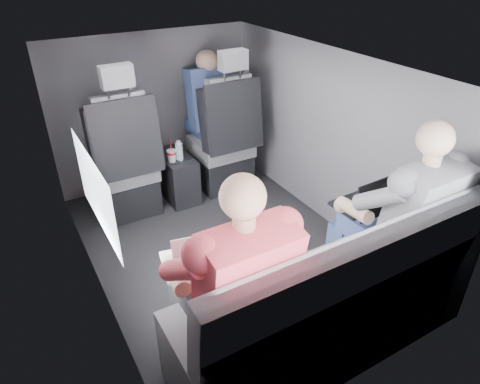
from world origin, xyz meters
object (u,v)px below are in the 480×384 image
soda_cup (172,156)px  passenger_front_right (209,101)px  front_seat_left (125,170)px  front_seat_right (224,146)px  passenger_rear_right (399,218)px  laptop_black (366,202)px  passenger_rear_left (231,285)px  center_console (177,176)px  water_bottle (179,151)px  rear_bench (321,310)px  laptop_white (203,260)px

soda_cup → passenger_front_right: passenger_front_right is taller
front_seat_left → front_seat_right: size_ratio=1.00×
front_seat_right → passenger_front_right: 0.43m
passenger_rear_right → soda_cup: bearing=110.8°
laptop_black → passenger_rear_left: bearing=-168.0°
soda_cup → passenger_front_right: (0.51, 0.32, 0.29)m
front_seat_left → soda_cup: size_ratio=5.35×
center_console → passenger_rear_left: size_ratio=0.39×
front_seat_right → soda_cup: bearing=-172.7°
passenger_rear_left → front_seat_left: bearing=88.9°
front_seat_right → laptop_black: bearing=-85.8°
front_seat_left → soda_cup: 0.39m
front_seat_right → laptop_black: 1.61m
passenger_front_right → front_seat_right: bearing=-88.2°
passenger_rear_left → passenger_front_right: size_ratio=1.65×
passenger_front_right → water_bottle: bearing=-144.2°
front_seat_left → center_console: 0.49m
center_console → rear_bench: 1.94m
front_seat_right → laptop_white: front_seat_right is taller
passenger_rear_left → passenger_rear_right: bearing=0.0°
laptop_white → passenger_rear_left: 0.22m
laptop_white → passenger_front_right: 2.08m
front_seat_right → passenger_rear_right: 1.83m
front_seat_left → passenger_front_right: 0.99m
front_seat_right → passenger_rear_left: size_ratio=1.02×
center_console → laptop_white: bearing=-107.7°
center_console → rear_bench: bearing=-90.0°
center_console → water_bottle: size_ratio=2.78×
soda_cup → laptop_white: bearing=-106.5°
soda_cup → laptop_white: size_ratio=0.60×
front_seat_right → passenger_rear_left: bearing=-117.4°
laptop_black → passenger_rear_left: passenger_rear_left is taller
passenger_front_right → passenger_rear_right: bearing=-85.8°
passenger_rear_right → passenger_front_right: bearing=94.2°
water_bottle → passenger_rear_left: (-0.49, -1.75, 0.16)m
water_bottle → front_seat_left: bearing=172.6°
water_bottle → laptop_white: laptop_white is taller
front_seat_right → passenger_front_right: bearing=91.8°
laptop_black → passenger_front_right: size_ratio=0.43×
passenger_rear_left → passenger_rear_right: (1.08, 0.00, -0.00)m
rear_bench → laptop_black: (0.57, 0.32, 0.32)m
soda_cup → passenger_front_right: 0.67m
rear_bench → passenger_rear_right: size_ratio=1.29×
center_console → passenger_rear_left: passenger_rear_left is taller
front_seat_left → soda_cup: (0.38, -0.07, 0.06)m
laptop_black → passenger_rear_left: 1.07m
rear_bench → water_bottle: size_ratio=9.28×
passenger_rear_left → passenger_rear_right: same height
center_console → front_seat_left: bearing=-174.9°
laptop_white → soda_cup: bearing=73.5°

